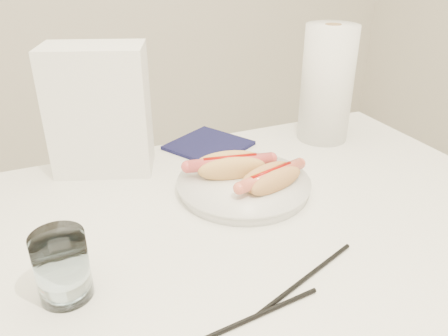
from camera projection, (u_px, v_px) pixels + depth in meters
name	position (u px, v px, depth m)	size (l,w,h in m)	color
table	(219.00, 268.00, 0.76)	(1.20, 0.80, 0.75)	white
plate	(244.00, 186.00, 0.87)	(0.25, 0.25, 0.02)	white
hotdog_left	(230.00, 166.00, 0.88)	(0.17, 0.09, 0.05)	#F1B260
hotdog_right	(271.00, 178.00, 0.84)	(0.16, 0.09, 0.04)	#DF9A57
water_glass	(62.00, 266.00, 0.60)	(0.07, 0.07, 0.10)	white
chopstick_near	(250.00, 319.00, 0.58)	(0.01, 0.01, 0.21)	black
chopstick_far	(307.00, 277.00, 0.65)	(0.01, 0.01, 0.21)	black
napkin_box	(100.00, 110.00, 0.90)	(0.19, 0.11, 0.26)	white
navy_napkin	(209.00, 145.00, 1.06)	(0.16, 0.16, 0.01)	#111238
paper_towel_roll	(327.00, 84.00, 1.05)	(0.12, 0.12, 0.27)	white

